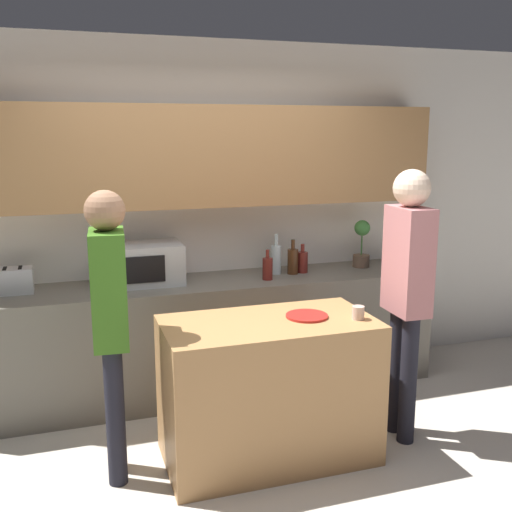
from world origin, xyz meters
name	(u,v)px	position (x,y,z in m)	size (l,w,h in m)	color
ground_plane	(265,489)	(0.00, 0.00, 0.00)	(14.00, 14.00, 0.00)	beige
back_wall	(197,193)	(0.00, 1.66, 1.54)	(6.40, 0.40, 2.70)	silver
back_counter	(207,337)	(0.00, 1.39, 0.45)	(3.60, 0.62, 0.89)	#6B665B
kitchen_island	(268,390)	(0.14, 0.34, 0.44)	(1.29, 0.68, 0.89)	#B27F4C
microwave	(146,264)	(-0.44, 1.47, 1.04)	(0.52, 0.39, 0.30)	#B7BABC
toaster	(13,281)	(-1.36, 1.47, 0.98)	(0.26, 0.16, 0.18)	silver
potted_plant	(362,244)	(1.35, 1.47, 1.09)	(0.14, 0.14, 0.40)	brown
bottle_0	(268,268)	(0.46, 1.30, 0.98)	(0.08, 0.08, 0.23)	maroon
bottle_1	(276,259)	(0.59, 1.46, 1.02)	(0.08, 0.08, 0.32)	silver
bottle_2	(293,261)	(0.71, 1.41, 1.00)	(0.09, 0.09, 0.28)	#472814
bottle_3	(302,262)	(0.80, 1.43, 0.98)	(0.09, 0.09, 0.23)	maroon
plate_on_island	(307,316)	(0.38, 0.34, 0.90)	(0.26, 0.26, 0.01)	red
cup_0	(358,313)	(0.66, 0.21, 0.93)	(0.08, 0.08, 0.08)	beige
person_left	(110,312)	(-0.79, 0.41, 1.02)	(0.22, 0.35, 1.70)	black
person_center	(407,281)	(1.06, 0.31, 1.07)	(0.23, 0.35, 1.78)	black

